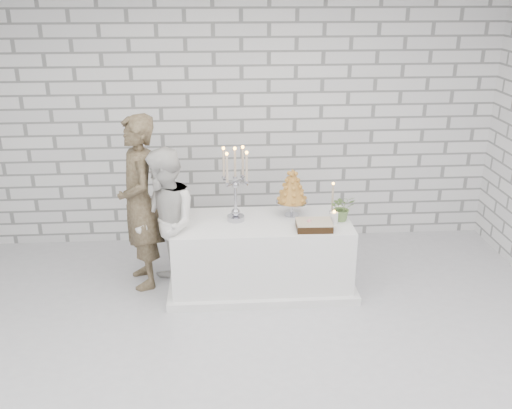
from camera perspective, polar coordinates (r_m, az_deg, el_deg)
name	(u,v)px	position (r m, az deg, el deg)	size (l,w,h in m)	color
ground	(257,358)	(5.16, 0.11, -14.81)	(6.00, 5.00, 0.01)	silver
wall_back	(242,120)	(6.84, -1.39, 8.32)	(6.00, 0.01, 3.00)	white
cake_table	(261,254)	(6.03, 0.52, -4.92)	(1.80, 0.80, 0.75)	white
groom	(140,203)	(6.02, -11.36, 0.17)	(0.66, 0.44, 1.82)	#3E3120
bride	(166,224)	(5.83, -8.87, -1.92)	(0.74, 0.58, 1.53)	white
candelabra	(235,184)	(5.75, -2.04, 1.98)	(0.31, 0.31, 0.77)	#A7A7B2
croquembouche	(292,192)	(5.93, 3.56, 1.20)	(0.33, 0.33, 0.51)	#966327
chocolate_cake	(314,225)	(5.70, 5.72, -2.03)	(0.35, 0.25, 0.08)	black
pillar_candle	(334,218)	(5.84, 7.66, -1.32)	(0.08, 0.08, 0.12)	white
extra_taper	(333,199)	(6.05, 7.52, 0.54)	(0.06, 0.06, 0.32)	#C4AD94
flowers	(342,208)	(5.91, 8.46, -0.30)	(0.25, 0.21, 0.27)	#557B3A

